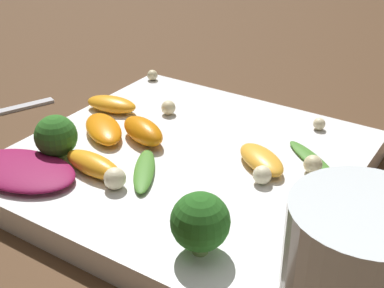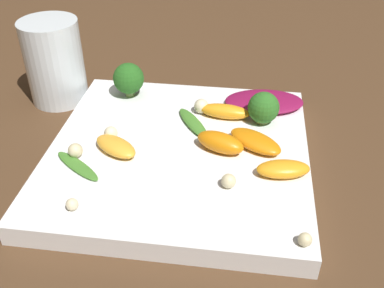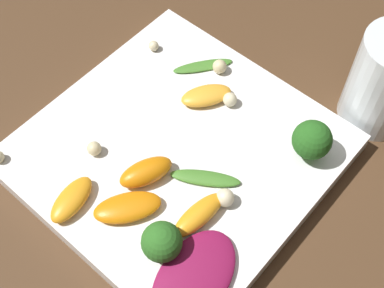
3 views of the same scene
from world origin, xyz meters
name	(u,v)px [view 1 (image 1 of 3)]	position (x,y,z in m)	size (l,w,h in m)	color
ground_plane	(185,176)	(0.00, 0.00, 0.00)	(2.40, 2.40, 0.00)	#4C331E
plate	(185,165)	(0.00, 0.00, 0.01)	(0.30, 0.30, 0.02)	white
radicchio_leaf_0	(22,170)	(0.11, -0.10, 0.03)	(0.08, 0.11, 0.01)	maroon
orange_segment_0	(93,165)	(0.07, -0.05, 0.03)	(0.03, 0.07, 0.02)	orange
orange_segment_1	(112,104)	(-0.04, -0.12, 0.03)	(0.04, 0.06, 0.02)	orange
orange_segment_2	(261,159)	(-0.02, 0.07, 0.03)	(0.05, 0.06, 0.01)	#FCAD33
orange_segment_3	(146,129)	(0.00, -0.05, 0.03)	(0.05, 0.06, 0.02)	orange
orange_segment_4	(103,129)	(0.01, -0.09, 0.03)	(0.07, 0.07, 0.01)	orange
broccoli_floret_0	(200,222)	(0.11, 0.08, 0.05)	(0.04, 0.04, 0.05)	#7A9E51
broccoli_floret_1	(56,137)	(0.07, -0.09, 0.04)	(0.04, 0.04, 0.04)	#7A9E51
arugula_sprig_0	(312,159)	(-0.05, 0.10, 0.03)	(0.05, 0.07, 0.00)	#47842D
arugula_sprig_1	(144,170)	(0.05, -0.01, 0.03)	(0.07, 0.05, 0.01)	#47842D
macadamia_nut_0	(319,124)	(-0.11, 0.09, 0.03)	(0.01, 0.01, 0.01)	beige
macadamia_nut_1	(313,164)	(-0.03, 0.11, 0.03)	(0.02, 0.02, 0.02)	beige
macadamia_nut_2	(115,178)	(0.08, -0.02, 0.03)	(0.02, 0.02, 0.02)	beige
macadamia_nut_3	(262,175)	(0.01, 0.08, 0.03)	(0.02, 0.02, 0.02)	beige
macadamia_nut_4	(152,75)	(-0.13, -0.13, 0.03)	(0.01, 0.01, 0.01)	beige
macadamia_nut_5	(168,108)	(-0.06, -0.06, 0.03)	(0.02, 0.02, 0.02)	beige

